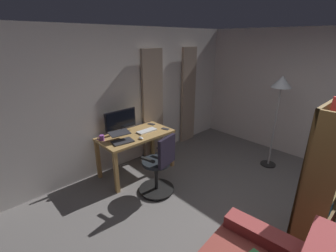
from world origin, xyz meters
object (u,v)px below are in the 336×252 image
object	(u,v)px
computer_keyboard	(147,131)
office_chair	(159,167)
floor_lamp	(281,91)
computer_mouse	(141,138)
desk	(136,140)
mug_coffee	(102,138)
laptop	(121,138)
bookshelf	(321,181)
computer_monitor	(121,120)
cell_phone_by_monitor	(165,129)
cell_phone_face_up	(151,124)

from	to	relation	value
computer_keyboard	office_chair	bearing A→B (deg)	65.08
floor_lamp	computer_mouse	bearing A→B (deg)	-32.46
desk	computer_mouse	distance (m)	0.27
office_chair	mug_coffee	distance (m)	1.07
laptop	office_chair	bearing A→B (deg)	117.41
computer_keyboard	bookshelf	xyz separation A→B (m)	(-0.31, 2.65, 0.11)
computer_monitor	computer_keyboard	bearing A→B (deg)	146.24
desk	floor_lamp	xyz separation A→B (m)	(-1.99, 1.54, 0.82)
computer_mouse	bookshelf	distance (m)	2.52
computer_monitor	cell_phone_by_monitor	distance (m)	0.83
computer_mouse	desk	bearing A→B (deg)	-104.86
office_chair	cell_phone_face_up	distance (m)	1.18
computer_mouse	floor_lamp	world-z (taller)	floor_lamp
computer_keyboard	computer_mouse	distance (m)	0.34
bookshelf	computer_mouse	bearing A→B (deg)	-76.52
computer_keyboard	mug_coffee	xyz separation A→B (m)	(0.78, -0.19, 0.03)
computer_monitor	floor_lamp	xyz separation A→B (m)	(-2.14, 1.75, 0.47)
office_chair	laptop	world-z (taller)	office_chair
office_chair	laptop	bearing A→B (deg)	96.12
computer_monitor	cell_phone_face_up	size ratio (longest dim) A/B	4.15
desk	cell_phone_by_monitor	size ratio (longest dim) A/B	8.94
floor_lamp	office_chair	bearing A→B (deg)	-20.48
cell_phone_face_up	computer_monitor	bearing A→B (deg)	-17.68
computer_monitor	laptop	bearing A→B (deg)	57.63
computer_monitor	bookshelf	size ratio (longest dim) A/B	0.33
office_chair	mug_coffee	world-z (taller)	office_chair
office_chair	computer_monitor	size ratio (longest dim) A/B	1.65
cell_phone_face_up	cell_phone_by_monitor	bearing A→B (deg)	77.32
computer_monitor	floor_lamp	distance (m)	2.81
office_chair	floor_lamp	size ratio (longest dim) A/B	0.58
bookshelf	cell_phone_by_monitor	bearing A→B (deg)	-90.35
floor_lamp	cell_phone_face_up	bearing A→B (deg)	-49.67
mug_coffee	laptop	bearing A→B (deg)	131.68
computer_mouse	cell_phone_face_up	xyz separation A→B (m)	(-0.58, -0.43, -0.01)
cell_phone_by_monitor	laptop	bearing A→B (deg)	-23.44
desk	mug_coffee	xyz separation A→B (m)	(0.56, -0.16, 0.15)
computer_mouse	cell_phone_face_up	bearing A→B (deg)	-143.00
cell_phone_face_up	cell_phone_by_monitor	size ratio (longest dim) A/B	1.00
desk	cell_phone_by_monitor	distance (m)	0.58
mug_coffee	office_chair	bearing A→B (deg)	116.22
computer_keyboard	cell_phone_face_up	world-z (taller)	computer_keyboard
desk	mug_coffee	world-z (taller)	mug_coffee
mug_coffee	desk	bearing A→B (deg)	164.32
computer_mouse	floor_lamp	bearing A→B (deg)	147.54
computer_keyboard	floor_lamp	distance (m)	2.43
computer_keyboard	computer_mouse	bearing A→B (deg)	35.36
computer_monitor	floor_lamp	world-z (taller)	floor_lamp
mug_coffee	cell_phone_by_monitor	bearing A→B (deg)	163.37
laptop	cell_phone_by_monitor	bearing A→B (deg)	-176.97
computer_monitor	laptop	size ratio (longest dim) A/B	1.60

